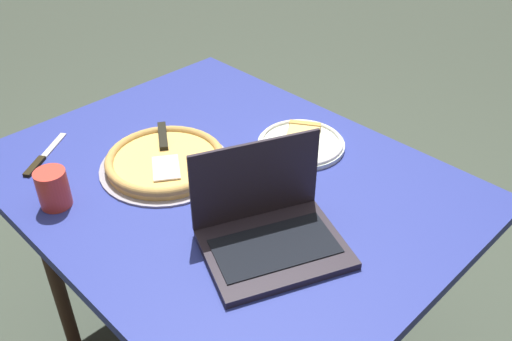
# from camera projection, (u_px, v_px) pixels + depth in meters

# --- Properties ---
(dining_table) EXTENTS (1.23, 0.97, 0.75)m
(dining_table) POSITION_uv_depth(u_px,v_px,m) (226.00, 197.00, 1.52)
(dining_table) COLOR navy
(dining_table) RESTS_ON ground_plane
(laptop) EXTENTS (0.35, 0.38, 0.22)m
(laptop) POSITION_uv_depth(u_px,v_px,m) (269.00, 227.00, 1.26)
(laptop) COLOR #251F28
(laptop) RESTS_ON dining_table
(pizza_plate) EXTENTS (0.25, 0.25, 0.04)m
(pizza_plate) POSITION_uv_depth(u_px,v_px,m) (301.00, 142.00, 1.60)
(pizza_plate) COLOR white
(pizza_plate) RESTS_ON dining_table
(pizza_tray) EXTENTS (0.36, 0.36, 0.04)m
(pizza_tray) POSITION_uv_depth(u_px,v_px,m) (165.00, 161.00, 1.52)
(pizza_tray) COLOR #97939F
(pizza_tray) RESTS_ON dining_table
(table_knife) EXTENTS (0.14, 0.19, 0.01)m
(table_knife) POSITION_uv_depth(u_px,v_px,m) (42.00, 158.00, 1.56)
(table_knife) COLOR silver
(table_knife) RESTS_ON dining_table
(drink_cup) EXTENTS (0.08, 0.08, 0.10)m
(drink_cup) POSITION_uv_depth(u_px,v_px,m) (53.00, 188.00, 1.37)
(drink_cup) COLOR red
(drink_cup) RESTS_ON dining_table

